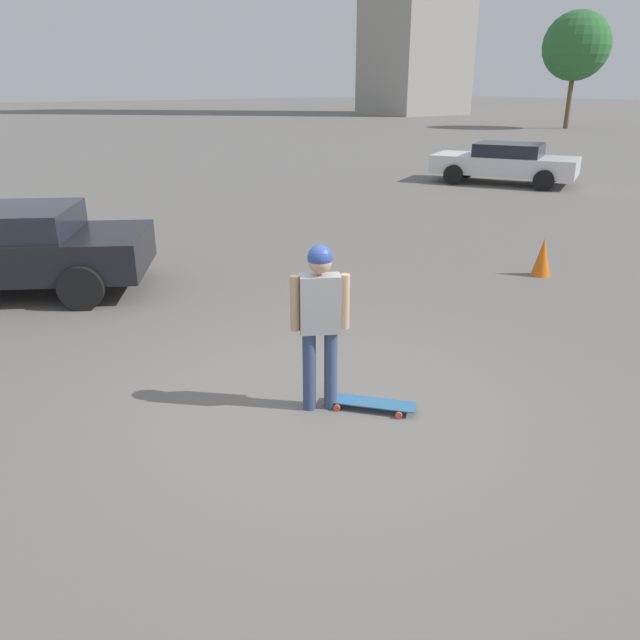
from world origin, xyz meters
name	(u,v)px	position (x,y,z in m)	size (l,w,h in m)	color
ground_plane	(320,407)	(0.00, 0.00, 0.00)	(220.00, 220.00, 0.00)	slate
person	(320,313)	(0.00, 0.00, 1.06)	(0.54, 0.36, 1.74)	#38476B
skateboard	(370,403)	(0.42, -0.31, 0.07)	(0.81, 0.85, 0.08)	#336693
car_parked_near	(7,248)	(-2.03, 5.90, 0.73)	(4.70, 3.68, 1.37)	black
car_parked_far	(505,162)	(13.49, 9.42, 0.70)	(3.93, 4.90, 1.31)	silver
tree_distant	(576,46)	(37.34, 24.64, 5.45)	(4.58, 4.58, 7.76)	brown
traffic_cone	(543,257)	(5.84, 1.84, 0.33)	(0.33, 0.33, 0.67)	orange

